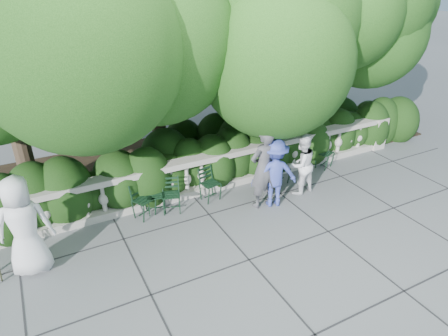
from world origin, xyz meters
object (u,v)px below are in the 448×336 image
chair_b (150,219)px  chair_d (172,215)px  person_woman_grey (264,168)px  person_casual_man (301,164)px  chair_a (158,215)px  chair_c (214,202)px  chair_e (328,169)px  person_older_blue (274,173)px  chair_f (283,186)px  person_businessman (24,226)px

chair_b → chair_d: 0.52m
person_woman_grey → person_casual_man: (1.16, 0.09, -0.21)m
chair_a → chair_b: 0.22m
chair_c → chair_e: bearing=-9.9°
chair_c → person_woman_grey: bearing=-45.8°
chair_b → chair_e: (5.26, 0.05, 0.00)m
person_older_blue → person_casual_man: bearing=-151.5°
chair_b → chair_d: same height
chair_c → person_older_blue: 1.65m
chair_c → chair_e: size_ratio=1.00×
chair_f → person_businessman: bearing=167.3°
chair_f → chair_c: bearing=159.3°
chair_e → person_older_blue: 2.70m
chair_a → chair_f: bearing=8.4°
chair_b → chair_f: size_ratio=1.00×
chair_a → person_casual_man: bearing=1.5°
chair_a → chair_e: (5.05, -0.00, 0.00)m
chair_f → person_businessman: person_businessman is taller
person_casual_man → person_older_blue: (-0.91, -0.17, 0.06)m
chair_e → person_casual_man: (-1.52, -0.66, 0.78)m
chair_d → chair_e: 4.75m
chair_e → person_older_blue: bearing=176.1°
person_casual_man → person_older_blue: person_older_blue is taller
chair_a → chair_b: same height
chair_a → person_older_blue: bearing=-5.4°
chair_b → chair_e: bearing=-25.3°
chair_c → person_casual_man: person_casual_man is taller
chair_a → chair_f: (3.37, -0.22, 0.00)m
person_businessman → person_casual_man: bearing=-168.1°
chair_c → chair_d: bearing=171.5°
person_older_blue → chair_a: bearing=0.4°
chair_f → chair_b: bearing=160.5°
chair_d → person_woman_grey: size_ratio=0.43×
chair_b → chair_d: (0.52, -0.09, 0.00)m
person_businessman → person_older_blue: 5.29m
person_casual_man → chair_b: bearing=-15.1°
chair_f → person_woman_grey: bearing=-169.2°
chair_f → person_woman_grey: (-1.01, -0.53, 0.99)m
chair_a → chair_d: (0.31, -0.14, 0.00)m
person_businessman → person_casual_man: person_businessman is taller
chair_d → chair_f: size_ratio=1.00×
person_woman_grey → person_casual_man: size_ratio=1.27×
person_businessman → person_casual_man: (6.19, 0.00, -0.21)m
chair_f → person_older_blue: size_ratio=0.50×
chair_b → person_older_blue: (2.83, -0.77, 0.84)m
chair_d → person_casual_man: 3.35m
chair_c → chair_f: bearing=-15.1°
chair_b → person_businessman: bearing=168.0°
chair_c → chair_a: bearing=165.1°
chair_f → chair_a: bearing=159.4°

